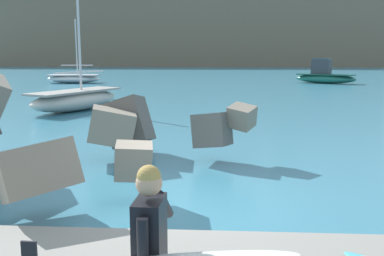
% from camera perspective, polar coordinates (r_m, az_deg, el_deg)
% --- Properties ---
extents(ground_plane, '(400.00, 400.00, 0.00)m').
position_cam_1_polar(ground_plane, '(8.54, -0.10, -9.87)').
color(ground_plane, teal).
extents(breakwater_jetty, '(30.84, 8.37, 2.74)m').
position_cam_1_polar(breakwater_jetty, '(11.10, -23.71, -0.51)').
color(breakwater_jetty, gray).
rests_on(breakwater_jetty, ground).
extents(boat_near_left, '(4.02, 5.88, 5.90)m').
position_cam_1_polar(boat_near_left, '(22.75, -14.86, 3.61)').
color(boat_near_left, beige).
rests_on(boat_near_left, ground).
extents(boat_near_centre, '(5.13, 2.31, 5.96)m').
position_cam_1_polar(boat_near_centre, '(43.55, -15.10, 6.26)').
color(boat_near_centre, white).
rests_on(boat_near_centre, ground).
extents(boat_mid_left, '(5.74, 4.25, 2.33)m').
position_cam_1_polar(boat_mid_left, '(43.42, 16.81, 6.50)').
color(boat_mid_left, '#1E6656').
rests_on(boat_mid_left, ground).
extents(mooring_buoy_inner, '(0.44, 0.44, 0.44)m').
position_cam_1_polar(mooring_buoy_inner, '(27.65, -10.56, 4.11)').
color(mooring_buoy_inner, yellow).
rests_on(mooring_buoy_inner, ground).
extents(headland_bluff, '(87.69, 36.29, 14.95)m').
position_cam_1_polar(headland_bluff, '(105.76, -2.05, 12.28)').
color(headland_bluff, '#756651').
rests_on(headland_bluff, ground).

